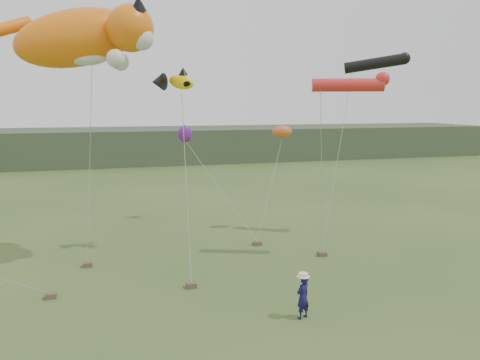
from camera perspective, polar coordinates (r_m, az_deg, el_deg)
ground at (r=16.14m, az=3.53°, el=-16.62°), size 120.00×120.00×0.00m
headland at (r=58.64m, az=-13.86°, el=4.03°), size 90.00×13.00×4.00m
festival_attendant at (r=16.04m, az=7.67°, el=-13.95°), size 0.64×0.55×1.48m
sandbag_anchors at (r=20.66m, az=-6.09°, el=-10.40°), size 12.07×4.86×0.20m
cat_kite at (r=21.85m, az=-17.94°, el=16.29°), size 7.02×3.75×3.46m
fish_kite at (r=22.12m, az=-8.19°, el=11.82°), size 2.23×1.45×1.10m
tube_kites at (r=23.70m, az=15.36°, el=12.53°), size 6.46×4.96×2.09m
misc_kites at (r=26.95m, az=-1.01°, el=5.78°), size 5.80×4.29×1.12m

